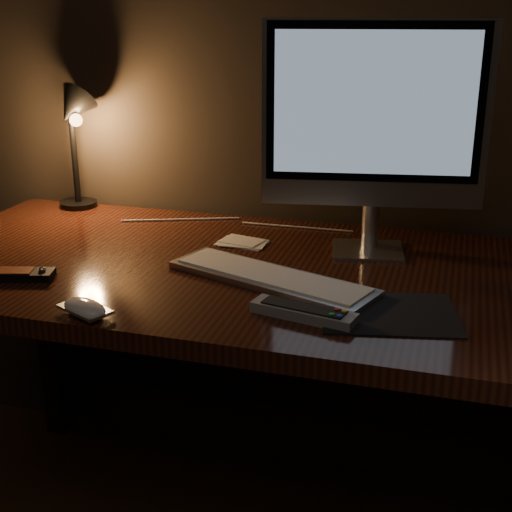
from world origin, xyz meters
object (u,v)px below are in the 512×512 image
(keyboard, at_px, (271,277))
(tv_remote, at_px, (304,312))
(desk_lamp, at_px, (73,125))
(mouse, at_px, (85,310))
(media_remote, at_px, (20,274))
(monitor, at_px, (374,120))
(desk, at_px, (263,309))

(keyboard, height_order, tv_remote, tv_remote)
(desk_lamp, bearing_deg, mouse, -66.63)
(mouse, distance_m, media_remote, 0.26)
(mouse, bearing_deg, desk_lamp, 144.86)
(monitor, distance_m, tv_remote, 0.50)
(keyboard, bearing_deg, tv_remote, -37.03)
(mouse, height_order, media_remote, media_remote)
(desk_lamp, bearing_deg, desk, -28.08)
(monitor, relative_size, desk_lamp, 1.48)
(mouse, height_order, desk_lamp, desk_lamp)
(tv_remote, bearing_deg, monitor, 93.23)
(desk, height_order, media_remote, media_remote)
(tv_remote, bearing_deg, media_remote, -170.38)
(media_remote, distance_m, tv_remote, 0.62)
(monitor, relative_size, keyboard, 1.13)
(desk_lamp, bearing_deg, media_remote, -80.95)
(monitor, xyz_separation_m, tv_remote, (-0.06, -0.40, -0.29))
(mouse, bearing_deg, monitor, 72.58)
(desk, xyz_separation_m, media_remote, (-0.45, -0.27, 0.14))
(mouse, xyz_separation_m, tv_remote, (0.39, 0.10, 0.00))
(mouse, bearing_deg, media_remote, 175.28)
(tv_remote, bearing_deg, desk_lamp, 156.94)
(mouse, distance_m, tv_remote, 0.41)
(monitor, bearing_deg, tv_remote, -108.52)
(keyboard, bearing_deg, desk, 131.96)
(desk, bearing_deg, desk_lamp, 158.65)
(desk, xyz_separation_m, tv_remote, (0.16, -0.30, 0.14))
(desk_lamp, bearing_deg, monitor, -15.95)
(media_remote, bearing_deg, keyboard, -1.23)
(monitor, relative_size, mouse, 4.95)
(monitor, height_order, keyboard, monitor)
(desk, bearing_deg, keyboard, -67.57)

